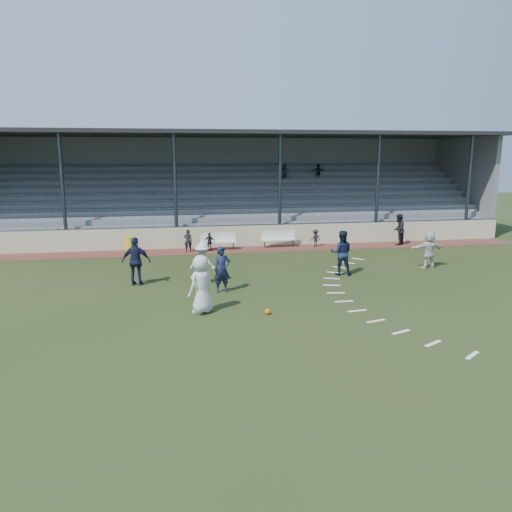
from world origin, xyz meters
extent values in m
plane|color=#253114|center=(0.00, 0.00, 0.00)|extent=(90.00, 90.00, 0.00)
cube|color=#582B23|center=(0.00, 10.50, 0.01)|extent=(34.00, 2.00, 0.02)
cube|color=beige|center=(0.00, 11.55, 0.60)|extent=(34.00, 0.18, 1.20)
cube|color=silver|center=(-0.73, 10.56, 0.45)|extent=(2.01, 0.44, 0.06)
cube|color=silver|center=(-0.73, 10.78, 0.70)|extent=(2.00, 0.10, 0.54)
cylinder|color=#313539|center=(-1.58, 10.54, 0.22)|extent=(0.06, 0.06, 0.40)
cylinder|color=#313539|center=(0.12, 10.58, 0.22)|extent=(0.06, 0.06, 0.40)
cube|color=silver|center=(2.78, 10.80, 0.45)|extent=(2.02, 0.53, 0.06)
cube|color=silver|center=(2.78, 11.02, 0.70)|extent=(2.00, 0.19, 0.54)
cylinder|color=#313539|center=(1.94, 10.75, 0.22)|extent=(0.06, 0.06, 0.40)
cylinder|color=#313539|center=(3.63, 10.86, 0.22)|extent=(0.06, 0.06, 0.40)
cylinder|color=gold|center=(-5.52, 10.53, 0.47)|extent=(0.56, 0.56, 0.89)
sphere|color=orange|center=(-0.21, -0.98, 0.10)|extent=(0.20, 0.20, 0.20)
imported|color=silver|center=(-2.38, -0.42, 1.00)|extent=(1.16, 1.11, 2.00)
imported|color=#131A35|center=(-1.42, 2.04, 0.91)|extent=(0.73, 0.55, 1.81)
imported|color=#131A35|center=(4.12, 3.98, 1.00)|extent=(1.14, 0.99, 2.00)
imported|color=silver|center=(-2.08, 3.49, 0.86)|extent=(1.26, 0.98, 1.71)
imported|color=#131A35|center=(-4.78, 3.71, 1.00)|extent=(1.23, 0.67, 2.00)
imported|color=silver|center=(8.64, 4.55, 0.90)|extent=(1.70, 0.67, 1.79)
imported|color=black|center=(9.89, 10.39, 0.93)|extent=(1.12, 1.12, 1.83)
imported|color=black|center=(-2.42, 10.38, 0.64)|extent=(0.48, 0.34, 1.24)
imported|color=black|center=(-1.23, 10.37, 0.53)|extent=(0.64, 0.41, 1.02)
imported|color=black|center=(4.92, 10.68, 0.52)|extent=(0.72, 0.54, 0.99)
cube|color=slate|center=(0.00, 12.10, 0.60)|extent=(34.00, 0.80, 1.20)
cube|color=slate|center=(0.00, 12.20, 1.25)|extent=(33.00, 0.28, 0.10)
cube|color=slate|center=(0.00, 12.90, 0.80)|extent=(34.00, 0.80, 1.60)
cube|color=slate|center=(0.00, 13.00, 1.65)|extent=(33.00, 0.28, 0.10)
cube|color=slate|center=(0.00, 13.70, 1.00)|extent=(34.00, 0.80, 2.00)
cube|color=slate|center=(0.00, 13.80, 2.05)|extent=(33.00, 0.28, 0.10)
cube|color=slate|center=(0.00, 14.50, 1.20)|extent=(34.00, 0.80, 2.40)
cube|color=slate|center=(0.00, 14.60, 2.45)|extent=(33.00, 0.28, 0.10)
cube|color=slate|center=(0.00, 15.30, 1.40)|extent=(34.00, 0.80, 2.80)
cube|color=slate|center=(0.00, 15.40, 2.85)|extent=(33.00, 0.28, 0.10)
cube|color=slate|center=(0.00, 16.10, 1.60)|extent=(34.00, 0.80, 3.20)
cube|color=slate|center=(0.00, 16.20, 3.25)|extent=(33.00, 0.28, 0.10)
cube|color=slate|center=(0.00, 16.90, 1.80)|extent=(34.00, 0.80, 3.60)
cube|color=slate|center=(0.00, 17.00, 3.65)|extent=(33.00, 0.28, 0.10)
cube|color=slate|center=(0.00, 17.70, 2.00)|extent=(34.00, 0.80, 4.00)
cube|color=slate|center=(0.00, 17.80, 4.05)|extent=(33.00, 0.28, 0.10)
cube|color=slate|center=(0.00, 18.50, 2.20)|extent=(34.00, 0.80, 4.40)
cube|color=slate|center=(0.00, 18.60, 4.45)|extent=(33.00, 0.28, 0.10)
cube|color=slate|center=(0.00, 19.10, 3.20)|extent=(34.00, 0.40, 6.40)
cube|color=slate|center=(16.85, 15.50, 3.20)|extent=(0.30, 7.80, 6.40)
cube|color=black|center=(0.00, 15.20, 6.50)|extent=(34.60, 9.00, 0.22)
cylinder|color=#313539|center=(-9.00, 11.65, 3.25)|extent=(0.20, 0.20, 6.50)
cylinder|color=#313539|center=(-3.00, 11.65, 3.25)|extent=(0.20, 0.20, 6.50)
cylinder|color=#313539|center=(3.00, 11.65, 3.25)|extent=(0.20, 0.20, 6.50)
cylinder|color=#313539|center=(9.00, 11.65, 3.25)|extent=(0.20, 0.20, 6.50)
cylinder|color=#313539|center=(15.00, 11.65, 3.25)|extent=(0.20, 0.20, 6.50)
cylinder|color=#313539|center=(0.00, 11.55, 1.25)|extent=(34.00, 0.05, 0.05)
imported|color=black|center=(4.49, 16.94, 4.12)|extent=(0.58, 0.47, 1.03)
imported|color=black|center=(6.88, 16.94, 4.11)|extent=(0.97, 0.40, 1.01)
cube|color=white|center=(6.12, 7.01, 0.01)|extent=(0.54, 0.61, 0.01)
cube|color=white|center=(5.29, 6.22, 0.01)|extent=(0.59, 0.56, 0.01)
cube|color=white|center=(4.57, 5.34, 0.01)|extent=(0.64, 0.51, 0.01)
cube|color=white|center=(3.96, 4.38, 0.01)|extent=(0.67, 0.44, 0.01)
cube|color=white|center=(3.48, 3.34, 0.01)|extent=(0.70, 0.37, 0.01)
cube|color=white|center=(3.13, 2.26, 0.01)|extent=(0.71, 0.29, 0.01)
cube|color=white|center=(2.92, 1.14, 0.01)|extent=(0.71, 0.21, 0.01)
cube|color=white|center=(2.85, 0.00, 0.01)|extent=(0.70, 0.12, 0.01)
cube|color=white|center=(2.92, -1.14, 0.01)|extent=(0.71, 0.21, 0.01)
cube|color=white|center=(3.13, -2.26, 0.01)|extent=(0.71, 0.29, 0.01)
cube|color=white|center=(3.48, -3.34, 0.01)|extent=(0.70, 0.37, 0.01)
cube|color=white|center=(3.96, -4.38, 0.01)|extent=(0.67, 0.44, 0.01)
cube|color=white|center=(4.57, -5.34, 0.01)|extent=(0.64, 0.51, 0.01)
camera|label=1|loc=(-3.36, -16.78, 5.37)|focal=35.00mm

